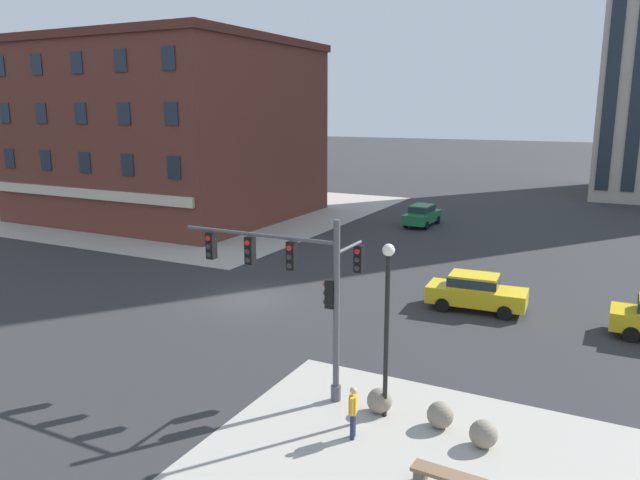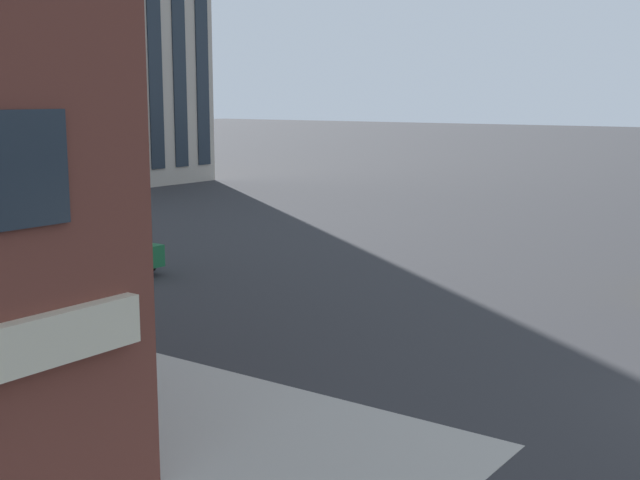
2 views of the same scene
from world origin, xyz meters
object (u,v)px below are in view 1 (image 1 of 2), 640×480
pedestrian_by_lamp (353,409)px  car_main_southbound_far (475,291)px  bollard_sphere_curb_a (380,401)px  bench_near_signal (448,479)px  traffic_signal_main (302,280)px  car_cross_eastbound (422,214)px  bollard_sphere_curb_c (483,434)px  bollard_sphere_curb_b (440,415)px  street_lamp_corner_near (387,310)px

pedestrian_by_lamp → car_main_southbound_far: size_ratio=0.34×
bollard_sphere_curb_a → bench_near_signal: bearing=-44.7°
traffic_signal_main → bench_near_signal: 7.38m
bench_near_signal → car_cross_eastbound: bearing=108.8°
bollard_sphere_curb_a → bollard_sphere_curb_c: same height
bollard_sphere_curb_a → bench_near_signal: 4.09m
traffic_signal_main → pedestrian_by_lamp: size_ratio=3.78×
bollard_sphere_curb_a → car_main_southbound_far: bearing=88.1°
bollard_sphere_curb_c → car_cross_eastbound: size_ratio=0.17×
pedestrian_by_lamp → bollard_sphere_curb_b: bearing=40.1°
bollard_sphere_curb_a → bench_near_signal: bollard_sphere_curb_a is taller
bollard_sphere_curb_b → pedestrian_by_lamp: (-2.01, -1.69, 0.49)m
car_main_southbound_far → car_cross_eastbound: size_ratio=1.01×
traffic_signal_main → bollard_sphere_curb_a: traffic_signal_main is taller
bollard_sphere_curb_b → traffic_signal_main: bearing=176.3°
bench_near_signal → car_main_southbound_far: car_main_southbound_far is taller
bollard_sphere_curb_b → pedestrian_by_lamp: bearing=-139.9°
bollard_sphere_curb_b → bollard_sphere_curb_c: same height
bollard_sphere_curb_a → pedestrian_by_lamp: (-0.13, -1.70, 0.49)m
bollard_sphere_curb_b → bollard_sphere_curb_c: (1.34, -0.48, 0.00)m
pedestrian_by_lamp → street_lamp_corner_near: 2.94m
street_lamp_corner_near → traffic_signal_main: bearing=171.9°
car_cross_eastbound → traffic_signal_main: bearing=-79.8°
bollard_sphere_curb_a → bench_near_signal: size_ratio=0.42×
bollard_sphere_curb_b → bollard_sphere_curb_c: 1.43m
bollard_sphere_curb_b → pedestrian_by_lamp: 2.67m
bollard_sphere_curb_c → bench_near_signal: 2.40m
bollard_sphere_curb_c → car_main_southbound_far: car_main_southbound_far is taller
pedestrian_by_lamp → car_main_southbound_far: (0.49, 12.62, 0.05)m
bollard_sphere_curb_c → car_main_southbound_far: 11.78m
pedestrian_by_lamp → car_main_southbound_far: car_main_southbound_far is taller
traffic_signal_main → bollard_sphere_curb_a: (2.81, -0.29, -3.35)m
bollard_sphere_curb_b → car_main_southbound_far: car_main_southbound_far is taller
bollard_sphere_curb_a → street_lamp_corner_near: bearing=-32.5°
bench_near_signal → street_lamp_corner_near: (-2.69, 2.73, 3.02)m
pedestrian_by_lamp → car_main_southbound_far: bearing=87.8°
traffic_signal_main → car_cross_eastbound: (-5.28, 29.20, -2.82)m
street_lamp_corner_near → car_cross_eastbound: 30.87m
traffic_signal_main → bollard_sphere_curb_b: bearing=-3.7°
bench_near_signal → car_cross_eastbound: size_ratio=0.41×
bollard_sphere_curb_b → bench_near_signal: bearing=-70.3°
bollard_sphere_curb_b → bench_near_signal: size_ratio=0.42×
bench_near_signal → street_lamp_corner_near: size_ratio=0.34×
street_lamp_corner_near → pedestrian_by_lamp: bearing=-102.5°
bollard_sphere_curb_a → bollard_sphere_curb_c: 3.27m
bollard_sphere_curb_a → pedestrian_by_lamp: pedestrian_by_lamp is taller
street_lamp_corner_near → car_cross_eastbound: bearing=105.7°
bollard_sphere_curb_c → street_lamp_corner_near: size_ratio=0.15×
traffic_signal_main → car_main_southbound_far: 11.45m
traffic_signal_main → car_main_southbound_far: traffic_signal_main is taller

